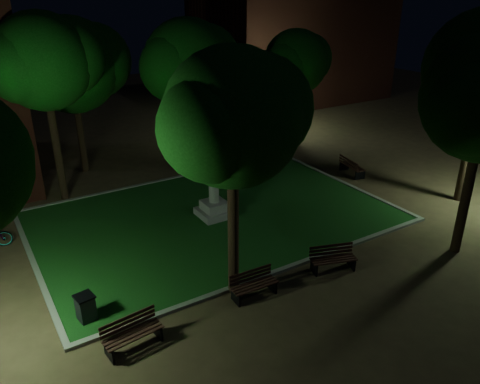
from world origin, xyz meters
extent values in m
plane|color=#4E3A25|center=(0.00, 0.00, 0.00)|extent=(80.00, 80.00, 0.00)
cube|color=#144214|center=(0.00, 2.00, 0.04)|extent=(15.00, 10.00, 0.08)
cube|color=slate|center=(0.00, -3.10, 0.06)|extent=(15.40, 0.20, 0.12)
cube|color=slate|center=(0.00, 7.10, 0.06)|extent=(15.40, 0.20, 0.12)
cube|color=slate|center=(-7.60, 2.00, 0.06)|extent=(0.20, 10.00, 0.12)
cube|color=slate|center=(7.60, 2.00, 0.06)|extent=(0.20, 10.00, 0.12)
cube|color=gray|center=(0.00, 2.00, 0.23)|extent=(1.40, 1.40, 0.30)
cube|color=gray|center=(0.00, 2.00, 0.58)|extent=(1.00, 1.00, 0.40)
cylinder|color=gray|center=(0.00, 2.00, 1.78)|extent=(0.44, 0.44, 2.00)
sphere|color=gray|center=(0.00, 2.00, 3.03)|extent=(0.50, 0.50, 0.50)
cube|color=#471B12|center=(18.00, 20.00, 6.00)|extent=(16.00, 10.00, 12.00)
cylinder|color=black|center=(-5.20, 7.66, 2.61)|extent=(0.36, 0.36, 5.22)
sphere|color=#115310|center=(-5.20, 7.66, 6.50)|extent=(4.27, 4.27, 4.27)
sphere|color=#115310|center=(-4.13, 7.86, 6.60)|extent=(3.42, 3.42, 3.42)
sphere|color=#115310|center=(-6.05, 7.36, 6.40)|extent=(3.20, 3.20, 3.20)
cylinder|color=black|center=(1.80, 7.79, 2.24)|extent=(0.36, 0.36, 4.48)
sphere|color=#115310|center=(1.80, 7.79, 5.86)|extent=(4.60, 4.60, 4.60)
sphere|color=#115310|center=(2.95, 7.99, 5.96)|extent=(3.68, 3.68, 3.68)
sphere|color=#115310|center=(0.88, 7.49, 5.76)|extent=(3.45, 3.45, 3.45)
cylinder|color=black|center=(10.08, 9.38, 1.94)|extent=(0.36, 0.36, 3.88)
sphere|color=#115310|center=(10.08, 9.38, 5.11)|extent=(4.10, 4.10, 4.10)
sphere|color=#115310|center=(11.11, 9.58, 5.21)|extent=(3.28, 3.28, 3.28)
sphere|color=#115310|center=(9.26, 9.08, 5.01)|extent=(3.08, 3.08, 3.08)
cylinder|color=black|center=(10.94, -2.56, 2.34)|extent=(0.36, 0.36, 4.68)
sphere|color=#115310|center=(9.90, -2.86, 6.13)|extent=(3.86, 3.86, 3.86)
cylinder|color=black|center=(6.58, -5.50, 2.32)|extent=(0.36, 0.36, 4.64)
sphere|color=#115310|center=(5.69, -5.80, 5.86)|extent=(3.32, 3.32, 3.32)
cylinder|color=black|center=(-3.32, 10.91, 2.15)|extent=(0.36, 0.36, 4.31)
sphere|color=#115310|center=(-3.32, 10.91, 5.78)|extent=(4.92, 4.92, 4.92)
sphere|color=#115310|center=(-2.09, 11.11, 5.88)|extent=(3.94, 3.94, 3.94)
sphere|color=#115310|center=(-4.31, 10.61, 5.68)|extent=(3.69, 3.69, 3.69)
cylinder|color=black|center=(-2.14, -3.19, 2.37)|extent=(0.36, 0.36, 4.74)
sphere|color=#115310|center=(-2.14, -3.19, 6.00)|extent=(4.17, 4.17, 4.17)
sphere|color=#115310|center=(-1.10, -2.99, 6.10)|extent=(3.33, 3.33, 3.33)
sphere|color=#115310|center=(-2.97, -3.49, 5.90)|extent=(3.13, 3.13, 3.13)
cylinder|color=black|center=(10.86, 10.95, 1.96)|extent=(0.12, 0.12, 3.92)
cylinder|color=black|center=(10.86, 10.95, 3.92)|extent=(0.90, 0.08, 0.08)
sphere|color=#D8FFD8|center=(10.41, 10.95, 3.92)|extent=(0.28, 0.28, 0.28)
sphere|color=#D8FFD8|center=(11.31, 10.95, 3.92)|extent=(0.28, 0.28, 0.28)
cube|color=black|center=(-2.42, -3.79, 0.22)|extent=(0.08, 0.55, 0.44)
cube|color=black|center=(-1.02, -3.84, 0.22)|extent=(0.08, 0.55, 0.44)
cube|color=#381C16|center=(-1.73, -4.03, 0.45)|extent=(1.61, 0.15, 0.04)
cube|color=#381C16|center=(-1.72, -3.89, 0.45)|extent=(1.61, 0.15, 0.04)
cube|color=#381C16|center=(-1.72, -3.75, 0.45)|extent=(1.61, 0.15, 0.04)
cube|color=#381C16|center=(-1.71, -3.61, 0.45)|extent=(1.61, 0.15, 0.04)
cube|color=#381C16|center=(-1.71, -3.55, 0.55)|extent=(1.61, 0.12, 0.10)
cube|color=#381C16|center=(-1.71, -3.55, 0.69)|extent=(1.61, 0.12, 0.10)
cube|color=#381C16|center=(-1.71, -3.55, 0.83)|extent=(1.61, 0.12, 0.10)
cube|color=black|center=(0.89, -3.77, 0.23)|extent=(0.24, 0.56, 0.46)
cube|color=black|center=(2.27, -4.24, 0.23)|extent=(0.24, 0.56, 0.46)
cube|color=#381C16|center=(1.50, -4.22, 0.47)|extent=(1.61, 0.63, 0.04)
cube|color=#381C16|center=(1.55, -4.08, 0.47)|extent=(1.61, 0.63, 0.04)
cube|color=#381C16|center=(1.60, -3.95, 0.47)|extent=(1.61, 0.63, 0.04)
cube|color=#381C16|center=(1.64, -3.81, 0.47)|extent=(1.61, 0.63, 0.04)
cube|color=#381C16|center=(1.66, -3.75, 0.57)|extent=(1.59, 0.60, 0.10)
cube|color=#381C16|center=(1.66, -3.75, 0.72)|extent=(1.59, 0.60, 0.10)
cube|color=#381C16|center=(1.66, -3.75, 0.86)|extent=(1.59, 0.60, 0.10)
cube|color=black|center=(-6.70, -4.09, 0.23)|extent=(0.13, 0.59, 0.47)
cube|color=black|center=(-5.22, -3.93, 0.23)|extent=(0.13, 0.59, 0.47)
cube|color=#381C16|center=(-5.93, -4.24, 0.48)|extent=(1.70, 0.29, 0.04)
cube|color=#381C16|center=(-5.95, -4.10, 0.48)|extent=(1.70, 0.29, 0.04)
cube|color=#381C16|center=(-5.96, -3.95, 0.48)|extent=(1.70, 0.29, 0.04)
cube|color=#381C16|center=(-5.98, -3.80, 0.48)|extent=(1.70, 0.29, 0.04)
cube|color=#381C16|center=(-5.99, -3.74, 0.59)|extent=(1.70, 0.25, 0.10)
cube|color=#381C16|center=(-5.99, -3.74, 0.73)|extent=(1.70, 0.25, 0.10)
cube|color=#381C16|center=(-5.99, -3.74, 0.88)|extent=(1.70, 0.25, 0.10)
cube|color=black|center=(8.80, 1.83, 0.24)|extent=(0.60, 0.17, 0.48)
cube|color=black|center=(9.07, 3.31, 0.24)|extent=(0.60, 0.17, 0.48)
cube|color=#381C16|center=(9.17, 2.53, 0.49)|extent=(0.41, 1.72, 0.04)
cube|color=#381C16|center=(9.02, 2.56, 0.49)|extent=(0.41, 1.72, 0.04)
cube|color=#381C16|center=(8.87, 2.58, 0.49)|extent=(0.41, 1.72, 0.04)
cube|color=#381C16|center=(8.72, 2.61, 0.49)|extent=(0.41, 1.72, 0.04)
cube|color=#381C16|center=(8.66, 2.62, 0.59)|extent=(0.37, 1.71, 0.10)
cube|color=#381C16|center=(8.66, 2.62, 0.75)|extent=(0.37, 1.71, 0.10)
cube|color=#381C16|center=(8.66, 2.62, 0.90)|extent=(0.37, 1.71, 0.10)
cube|color=black|center=(2.52, 8.49, 0.21)|extent=(0.26, 0.52, 0.43)
cube|color=black|center=(1.26, 9.02, 0.21)|extent=(0.26, 0.52, 0.43)
cube|color=#381C16|center=(1.98, 8.96, 0.44)|extent=(1.47, 0.69, 0.04)
cube|color=#381C16|center=(1.92, 8.83, 0.44)|extent=(1.47, 0.69, 0.04)
cube|color=#381C16|center=(1.87, 8.70, 0.44)|extent=(1.47, 0.69, 0.04)
cube|color=#381C16|center=(1.82, 8.58, 0.44)|extent=(1.47, 0.69, 0.04)
cube|color=#381C16|center=(1.79, 8.52, 0.54)|extent=(1.46, 0.66, 0.09)
cube|color=#381C16|center=(1.79, 8.52, 0.67)|extent=(1.46, 0.66, 0.09)
cube|color=#381C16|center=(1.79, 8.52, 0.81)|extent=(1.46, 0.66, 0.09)
cube|color=black|center=(-6.78, -2.14, 0.44)|extent=(0.56, 0.56, 0.88)
cube|color=black|center=(-6.78, -2.14, 0.91)|extent=(0.63, 0.63, 0.06)
camera|label=1|loc=(-8.92, -14.48, 9.45)|focal=35.00mm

